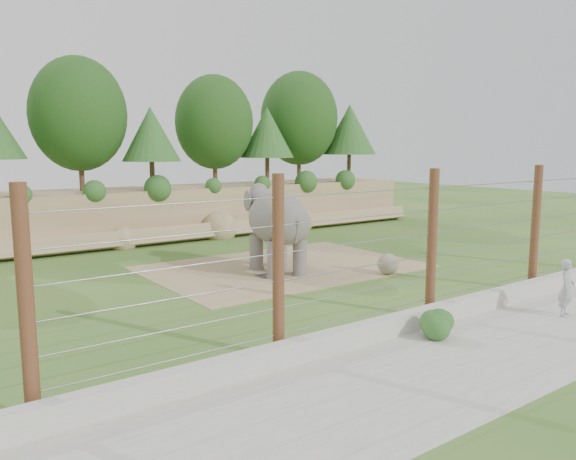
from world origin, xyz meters
TOP-DOWN VIEW (x-y plane):
  - ground at (0.00, 0.00)m, footprint 90.00×90.00m
  - back_embankment at (0.59, 12.68)m, footprint 30.00×5.52m
  - dirt_patch at (0.50, 3.00)m, footprint 10.00×7.00m
  - drain_grate at (-0.74, 2.04)m, footprint 1.00×0.60m
  - elephant at (-0.20, 2.37)m, footprint 2.29×4.05m
  - stone_ball at (2.77, -0.30)m, footprint 0.76×0.76m
  - retaining_wall at (0.00, -5.00)m, footprint 26.00×0.35m
  - walkway at (0.00, -7.00)m, footprint 26.00×4.00m
  - barrier_fence at (0.00, -4.50)m, footprint 20.26×0.26m
  - walkway_shrub at (-1.24, -5.80)m, footprint 0.70×0.70m
  - zookeeper at (3.00, -6.65)m, footprint 0.65×0.51m

SIDE VIEW (x-z plane):
  - ground at x=0.00m, z-range 0.00..0.00m
  - walkway at x=0.00m, z-range 0.00..0.01m
  - dirt_patch at x=0.50m, z-range 0.00..0.02m
  - drain_grate at x=-0.74m, z-range 0.02..0.05m
  - retaining_wall at x=0.00m, z-range 0.00..0.50m
  - walkway_shrub at x=-1.24m, z-range 0.01..0.71m
  - stone_ball at x=2.77m, z-range 0.02..0.78m
  - zookeeper at x=3.00m, z-range 0.01..1.57m
  - elephant at x=-0.20m, z-range 0.00..3.09m
  - barrier_fence at x=0.00m, z-range 0.00..4.00m
  - back_embankment at x=0.59m, z-range -0.42..8.35m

